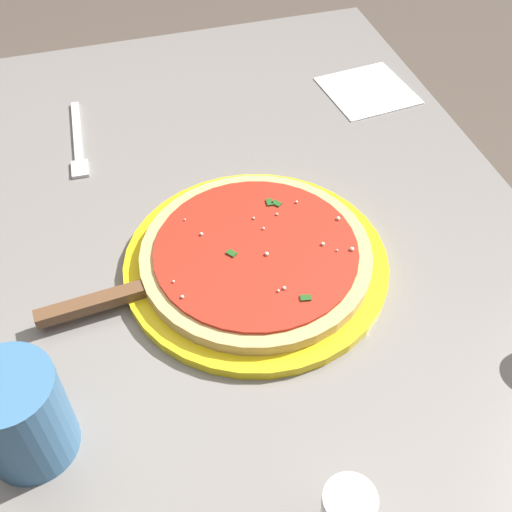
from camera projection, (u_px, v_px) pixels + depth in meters
The scene contains 8 objects.
ground_plane at pixel (230, 488), 1.34m from camera, with size 5.00×5.00×0.00m, color brown.
restaurant_table at pixel (217, 312), 0.89m from camera, with size 1.11×0.86×0.73m.
serving_plate at pixel (256, 263), 0.78m from camera, with size 0.32×0.32×0.01m, color yellow.
pizza at pixel (256, 254), 0.77m from camera, with size 0.28×0.28×0.02m.
pizza_server at pixel (128, 294), 0.73m from camera, with size 0.08×0.22×0.01m.
cup_tall_drink at pixel (21, 416), 0.59m from camera, with size 0.09×0.09×0.11m, color teal.
napkin_folded_right at pixel (368, 91), 1.05m from camera, with size 0.13×0.13×0.00m, color white.
fork at pixel (78, 143), 0.95m from camera, with size 0.19×0.03×0.00m.
Camera 1 is at (-0.54, 0.10, 1.32)m, focal length 44.67 mm.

